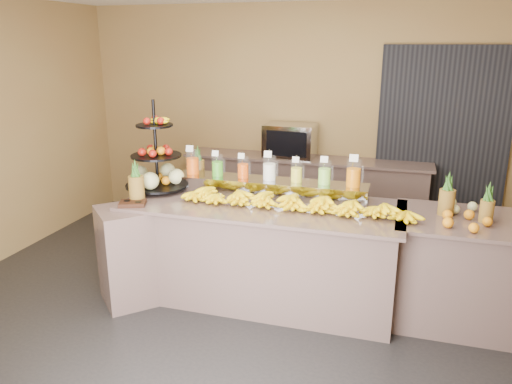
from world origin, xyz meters
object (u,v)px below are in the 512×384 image
at_px(right_fruit_pile, 464,213).
at_px(oven_warmer, 290,141).
at_px(pitcher_tray, 269,187).
at_px(condiment_caddy, 133,203).
at_px(banana_heap, 294,200).
at_px(fruit_stand, 161,168).

xyz_separation_m(right_fruit_pile, oven_warmer, (-1.89, 1.92, 0.14)).
relative_size(right_fruit_pile, oven_warmer, 0.67).
relative_size(pitcher_tray, condiment_caddy, 8.11).
relative_size(banana_heap, fruit_stand, 2.45).
height_order(right_fruit_pile, oven_warmer, oven_warmer).
xyz_separation_m(pitcher_tray, fruit_stand, (-1.06, -0.14, 0.15)).
distance_m(right_fruit_pile, oven_warmer, 2.70).
distance_m(pitcher_tray, banana_heap, 0.45).
distance_m(pitcher_tray, condiment_caddy, 1.27).
height_order(fruit_stand, right_fruit_pile, fruit_stand).
bearing_deg(condiment_caddy, fruit_stand, 87.13).
bearing_deg(oven_warmer, pitcher_tray, -81.80).
xyz_separation_m(pitcher_tray, banana_heap, (0.31, -0.32, 0.01)).
distance_m(banana_heap, fruit_stand, 1.39).
bearing_deg(banana_heap, oven_warmer, 104.03).
height_order(banana_heap, condiment_caddy, banana_heap).
distance_m(pitcher_tray, fruit_stand, 1.08).
bearing_deg(right_fruit_pile, pitcher_tray, 171.57).
height_order(pitcher_tray, banana_heap, banana_heap).
distance_m(condiment_caddy, right_fruit_pile, 2.81).
distance_m(banana_heap, oven_warmer, 2.06).
bearing_deg(condiment_caddy, right_fruit_pile, 8.15).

